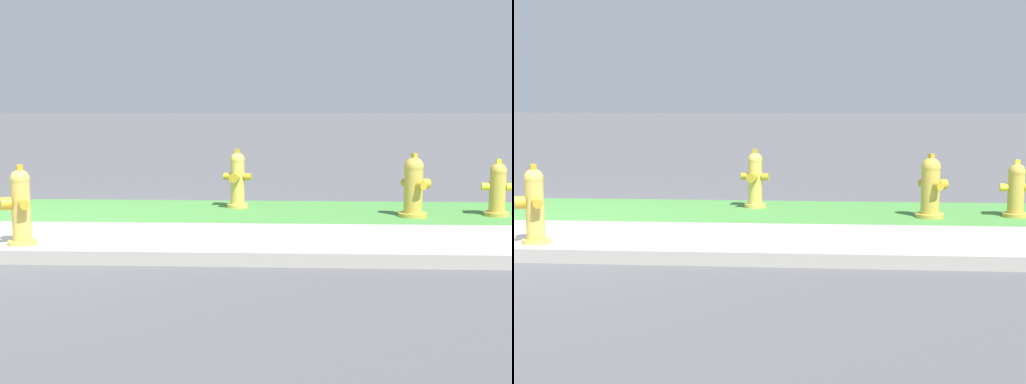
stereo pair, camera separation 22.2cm
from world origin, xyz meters
TOP-DOWN VIEW (x-y plane):
  - grass_verge at (0.00, 1.83)m, footprint 18.00×1.80m
  - fire_hydrant_by_grass_verge at (5.67, 1.63)m, footprint 0.37×0.34m
  - fire_hydrant_near_corner at (0.70, -0.32)m, footprint 0.33×0.35m
  - fire_hydrant_at_driveway at (4.67, 1.51)m, footprint 0.38×0.39m
  - fire_hydrant_across_street at (2.56, 2.11)m, footprint 0.37×0.33m

SIDE VIEW (x-z plane):
  - grass_verge at x=0.00m, z-range 0.00..0.01m
  - fire_hydrant_by_grass_verge at x=5.67m, z-range -0.02..0.66m
  - fire_hydrant_at_driveway at x=4.67m, z-range -0.02..0.73m
  - fire_hydrant_across_street at x=2.56m, z-range -0.01..0.73m
  - fire_hydrant_near_corner at x=0.70m, z-range -0.01..0.75m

